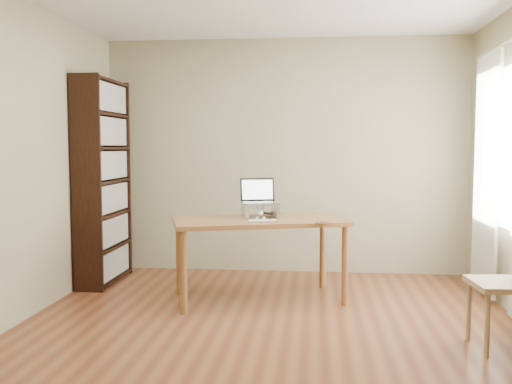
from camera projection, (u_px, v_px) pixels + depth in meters
name	position (u px, v px, depth m)	size (l,w,h in m)	color
room	(272.00, 161.00, 4.13)	(4.04, 4.54, 2.64)	#582A17
bookshelf	(103.00, 181.00, 5.87)	(0.30, 0.90, 2.10)	black
curtains	(506.00, 175.00, 4.73)	(0.03, 1.90, 2.25)	white
desk	(259.00, 228.00, 5.20)	(1.70, 1.18, 0.75)	brown
laptop_stand	(260.00, 209.00, 5.26)	(0.32, 0.25, 0.13)	silver
laptop	(261.00, 197.00, 5.31)	(0.37, 0.35, 0.23)	silver
keyboard	(263.00, 221.00, 4.97)	(0.28, 0.16, 0.02)	silver
coaster	(322.00, 223.00, 4.89)	(0.11, 0.11, 0.01)	brown
cat	(261.00, 211.00, 5.29)	(0.24, 0.47, 0.14)	#4F453E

